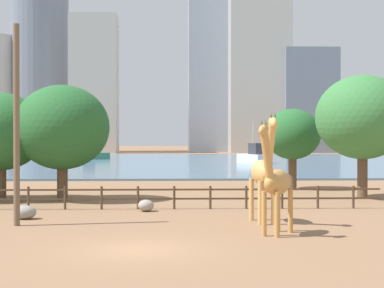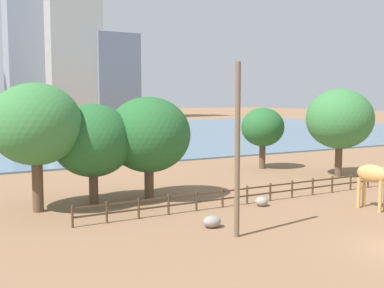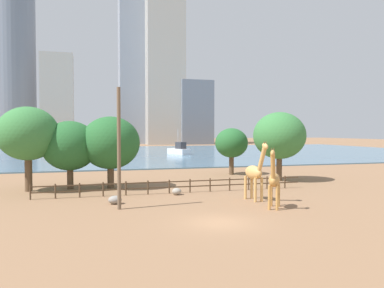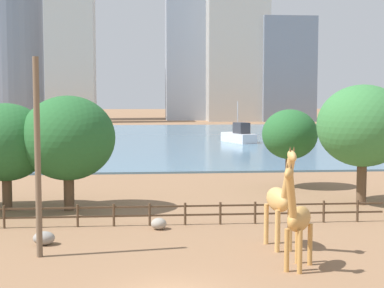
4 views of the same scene
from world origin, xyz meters
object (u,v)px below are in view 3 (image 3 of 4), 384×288
Objects in this scene: giraffe_companion at (274,180)px; tree_left_small at (28,134)px; boulder_near_fence at (177,191)px; tree_left_large at (279,136)px; utility_pole at (119,149)px; boulder_by_pole at (115,200)px; boat_sailboat at (179,150)px; boat_tug at (68,149)px; tree_right_tall at (231,143)px; tree_right_small at (110,143)px; tree_center_broad at (70,146)px; giraffe_tall at (255,172)px.

giraffe_companion is 24.08m from tree_left_small.
tree_left_large is (14.03, 6.34, 5.06)m from boulder_near_fence.
utility_pole is at bearing -137.88° from boulder_near_fence.
tree_left_small is (-7.76, 8.82, 5.32)m from boulder_by_pole.
utility_pole is 10.60× the size of boulder_near_fence.
boat_sailboat reaches higher than giraffe_companion.
boulder_near_fence is 57.95m from boat_sailboat.
boat_sailboat is at bearing 71.66° from boulder_by_pole.
boulder_by_pole is (-5.83, -2.92, 0.02)m from boulder_near_fence.
boat_tug is at bearing 100.08° from boulder_near_fence.
tree_right_tall is 65.19m from boat_tug.
tree_right_small is (-0.01, 11.07, 0.08)m from utility_pole.
tree_left_large is at bearing -0.12° from tree_center_broad.
giraffe_companion is 64.79m from boat_sailboat.
giraffe_tall is at bearing 2.71° from utility_pole.
giraffe_companion is 18.22m from tree_right_small.
giraffe_tall is 0.63× the size of tree_left_large.
boat_sailboat is (19.44, 61.39, -3.37)m from utility_pole.
boat_sailboat is (19.62, 59.19, 0.91)m from boulder_by_pole.
tree_center_broad is 1.10× the size of tree_right_tall.
tree_left_small is 57.50m from boat_sailboat.
tree_left_large reaches higher than tree_right_tall.
boulder_near_fence is (5.66, 5.12, -4.29)m from utility_pole.
boulder_by_pole is (-0.17, 2.20, -4.27)m from utility_pole.
tree_left_large is 19.72m from tree_right_small.
utility_pole is 79.84m from boat_tug.
giraffe_tall is 0.69× the size of tree_right_small.
giraffe_tall is 61.39m from boat_sailboat.
utility_pole is 1.46× the size of tree_right_tall.
tree_right_small is (4.04, -0.44, 0.28)m from tree_center_broad.
tree_center_broad is 68.08m from boat_tug.
tree_center_broad is 0.84× the size of tree_left_small.
giraffe_companion is at bearing -89.22° from boat_tug.
utility_pole reaches higher than giraffe_tall.
boat_tug is (-24.09, 60.49, -3.21)m from tree_right_tall.
tree_left_small reaches higher than boat_tug.
giraffe_tall is 4.74× the size of boulder_by_pole.
boulder_near_fence is 0.12× the size of tree_right_small.
boulder_near_fence is at bearing -155.69° from tree_left_large.
giraffe_companion is at bearing -50.69° from tree_right_small.
boat_tug reaches higher than giraffe_companion.
tree_center_broad is at bearing 146.65° from boulder_near_fence.
tree_right_tall is 0.76× the size of tree_left_small.
tree_center_broad is at bearing 179.88° from tree_left_large.
giraffe_companion is 84.47m from boat_tug.
boulder_near_fence is 16.21m from tree_left_large.
tree_right_tall reaches higher than boulder_by_pole.
tree_left_small is (-27.62, -0.43, 0.28)m from tree_left_large.
boulder_by_pole is 0.15× the size of tree_right_small.
tree_right_small reaches higher than tree_right_tall.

